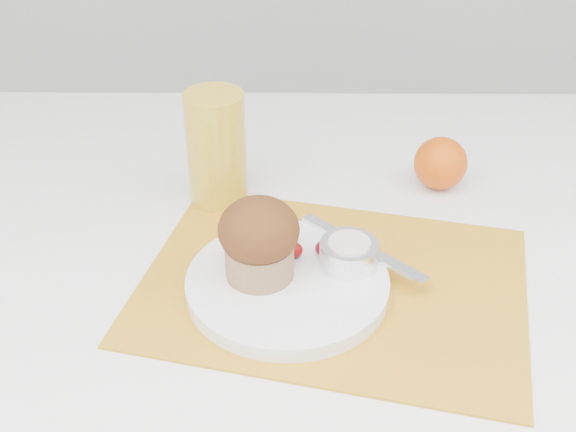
{
  "coord_description": "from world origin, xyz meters",
  "views": [
    {
      "loc": [
        -0.05,
        -0.71,
        1.27
      ],
      "look_at": [
        -0.06,
        -0.01,
        0.8
      ],
      "focal_mm": 45.0,
      "sensor_mm": 36.0,
      "label": 1
    }
  ],
  "objects_px": {
    "juice_glass": "(217,149)",
    "muffin": "(259,239)",
    "plate": "(287,284)",
    "orange": "(440,163)",
    "table": "(327,421)"
  },
  "relations": [
    {
      "from": "table",
      "to": "orange",
      "type": "relative_size",
      "value": 16.64
    },
    {
      "from": "table",
      "to": "orange",
      "type": "distance_m",
      "value": 0.45
    },
    {
      "from": "plate",
      "to": "orange",
      "type": "xyz_separation_m",
      "value": [
        0.21,
        0.23,
        0.02
      ]
    },
    {
      "from": "juice_glass",
      "to": "table",
      "type": "bearing_deg",
      "value": -19.93
    },
    {
      "from": "orange",
      "to": "juice_glass",
      "type": "relative_size",
      "value": 0.47
    },
    {
      "from": "orange",
      "to": "juice_glass",
      "type": "height_order",
      "value": "juice_glass"
    },
    {
      "from": "table",
      "to": "plate",
      "type": "height_order",
      "value": "plate"
    },
    {
      "from": "plate",
      "to": "orange",
      "type": "bearing_deg",
      "value": 48.33
    },
    {
      "from": "plate",
      "to": "muffin",
      "type": "relative_size",
      "value": 2.39
    },
    {
      "from": "juice_glass",
      "to": "orange",
      "type": "bearing_deg",
      "value": 7.25
    },
    {
      "from": "juice_glass",
      "to": "muffin",
      "type": "xyz_separation_m",
      "value": [
        0.06,
        -0.19,
        -0.01
      ]
    },
    {
      "from": "juice_glass",
      "to": "muffin",
      "type": "relative_size",
      "value": 1.63
    },
    {
      "from": "muffin",
      "to": "orange",
      "type": "bearing_deg",
      "value": 43.53
    },
    {
      "from": "juice_glass",
      "to": "plate",
      "type": "bearing_deg",
      "value": -64.32
    },
    {
      "from": "plate",
      "to": "juice_glass",
      "type": "height_order",
      "value": "juice_glass"
    }
  ]
}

